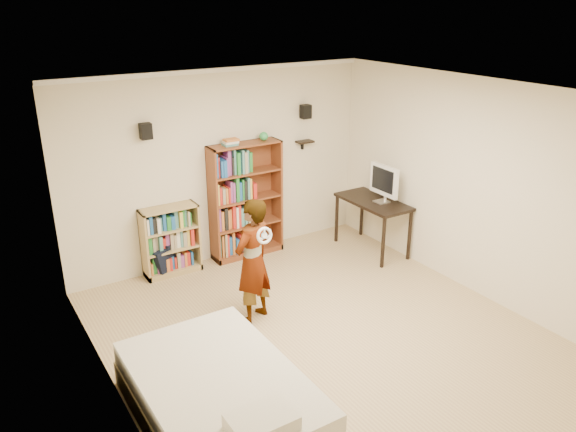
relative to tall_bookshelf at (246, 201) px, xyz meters
name	(u,v)px	position (x,y,z in m)	size (l,w,h in m)	color
ground	(323,335)	(-0.30, -2.35, -0.84)	(4.50, 5.00, 0.01)	tan
room_shell	(327,187)	(-0.30, -2.35, 0.92)	(4.52, 5.02, 2.71)	beige
crown_molding	(329,97)	(-0.30, -2.35, 1.83)	(4.50, 5.00, 0.06)	white
speaker_left	(146,131)	(-1.35, 0.05, 1.16)	(0.14, 0.12, 0.20)	black
speaker_right	(306,112)	(1.05, 0.05, 1.16)	(0.14, 0.12, 0.20)	black
wall_shelf	(305,142)	(1.05, 0.06, 0.71)	(0.25, 0.16, 0.03)	black
tall_bookshelf	(246,201)	(0.00, 0.00, 0.00)	(1.06, 0.31, 1.68)	brown
low_bookshelf	(171,241)	(-1.16, 0.01, -0.36)	(0.77, 0.29, 0.96)	tan
computer_desk	(372,225)	(1.64, -0.86, -0.44)	(0.58, 1.16, 0.79)	black
imac	(383,184)	(1.69, -0.98, 0.22)	(0.11, 0.55, 0.55)	white
daybed	(220,392)	(-1.87, -2.97, -0.54)	(1.31, 2.02, 0.60)	beige
person	(253,261)	(-0.79, -1.63, -0.09)	(0.55, 0.36, 1.50)	black
wii_wheel	(264,236)	(-0.79, -1.91, 0.33)	(0.19, 0.19, 0.03)	white
navy_bag	(164,260)	(-1.29, 0.00, -0.61)	(0.33, 0.22, 0.45)	black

